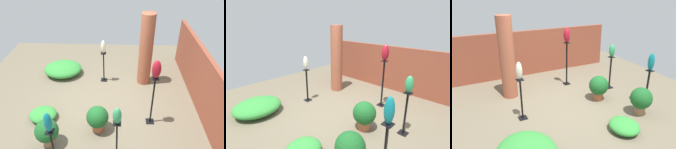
# 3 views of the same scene
# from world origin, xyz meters

# --- Properties ---
(ground_plane) EXTENTS (8.00, 8.00, 0.00)m
(ground_plane) POSITION_xyz_m (0.00, 0.00, 0.00)
(ground_plane) COLOR #6B604C
(brick_wall_back) EXTENTS (5.60, 0.12, 1.56)m
(brick_wall_back) POSITION_xyz_m (0.00, 2.65, 0.78)
(brick_wall_back) COLOR brown
(brick_wall_back) RESTS_ON ground
(brick_pillar) EXTENTS (0.41, 0.41, 2.26)m
(brick_pillar) POSITION_xyz_m (-1.23, 1.24, 1.13)
(brick_pillar) COLOR #9E5138
(brick_pillar) RESTS_ON ground
(pedestal_jade) EXTENTS (0.20, 0.20, 1.00)m
(pedestal_jade) POSITION_xyz_m (1.65, 0.44, 0.45)
(pedestal_jade) COLOR black
(pedestal_jade) RESTS_ON ground
(pedestal_ruby) EXTENTS (0.20, 0.20, 1.36)m
(pedestal_ruby) POSITION_xyz_m (0.59, 1.27, 0.63)
(pedestal_ruby) COLOR black
(pedestal_ruby) RESTS_ON ground
(pedestal_ivory) EXTENTS (0.20, 0.20, 1.00)m
(pedestal_ivory) POSITION_xyz_m (-1.25, -0.04, 0.46)
(pedestal_ivory) COLOR black
(pedestal_ivory) RESTS_ON ground
(pedestal_teal) EXTENTS (0.20, 0.20, 0.96)m
(pedestal_teal) POSITION_xyz_m (1.87, -0.82, 0.43)
(pedestal_teal) COLOR black
(pedestal_teal) RESTS_ON ground
(art_vase_jade) EXTENTS (0.17, 0.17, 0.37)m
(art_vase_jade) POSITION_xyz_m (1.65, 0.44, 1.18)
(art_vase_jade) COLOR #2D9356
(art_vase_jade) RESTS_ON pedestal_jade
(art_vase_ruby) EXTENTS (0.20, 0.21, 0.45)m
(art_vase_ruby) POSITION_xyz_m (0.59, 1.27, 1.58)
(art_vase_ruby) COLOR maroon
(art_vase_ruby) RESTS_ON pedestal_ruby
(art_vase_ivory) EXTENTS (0.14, 0.15, 0.41)m
(art_vase_ivory) POSITION_xyz_m (-1.25, -0.04, 1.21)
(art_vase_ivory) COLOR beige
(art_vase_ivory) RESTS_ON pedestal_ivory
(art_vase_teal) EXTENTS (0.16, 0.16, 0.45)m
(art_vase_teal) POSITION_xyz_m (1.87, -0.82, 1.18)
(art_vase_teal) COLOR #0F727A
(art_vase_teal) RESTS_ON pedestal_teal
(potted_plant_mid_left) EXTENTS (0.53, 0.53, 0.68)m
(potted_plant_mid_left) POSITION_xyz_m (0.90, -0.03, 0.39)
(potted_plant_mid_left) COLOR #B25B38
(potted_plant_mid_left) RESTS_ON ground
(potted_plant_near_pillar) EXTENTS (0.53, 0.53, 0.69)m
(potted_plant_near_pillar) POSITION_xyz_m (1.39, -1.11, 0.40)
(potted_plant_near_pillar) COLOR #936B4C
(potted_plant_near_pillar) RESTS_ON ground
(foliage_bed_east) EXTENTS (0.64, 0.70, 0.25)m
(foliage_bed_east) POSITION_xyz_m (0.57, -1.49, 0.13)
(foliage_bed_east) COLOR #338C38
(foliage_bed_east) RESTS_ON ground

